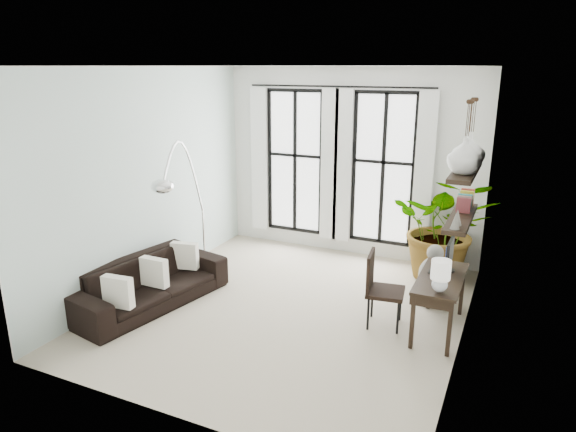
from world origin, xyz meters
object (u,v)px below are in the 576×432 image
Objects in this scene: sofa at (149,282)px; desk_chair at (379,284)px; buddha at (433,278)px; plant at (444,227)px; arc_lamp at (183,174)px; desk at (440,281)px.

desk_chair is at bearing -64.65° from sofa.
buddha is at bearing 54.17° from desk_chair.
plant reaches higher than desk_chair.
desk_chair is (3.02, 0.77, 0.22)m from sofa.
plant is at bearing 67.08° from desk_chair.
desk_chair is 0.44× the size of arc_lamp.
sofa is 2.33× the size of desk_chair.
desk_chair is 1.14m from buddha.
plant reaches higher than buddha.
desk is at bearing -82.72° from plant.
sofa is at bearing -142.90° from plant.
buddha is (-0.21, 0.90, -0.34)m from desk.
arc_lamp reaches higher than buddha.
sofa is at bearing -173.85° from desk_chair.
arc_lamp is (-3.65, -0.09, 1.03)m from desk.
arc_lamp is 2.65× the size of buddha.
arc_lamp is at bearing -150.99° from plant.
plant is (3.52, 2.66, 0.50)m from sofa.
arc_lamp is at bearing -163.82° from buddha.
sofa is at bearing -167.07° from desk.
sofa is 1.01× the size of arc_lamp.
arc_lamp is at bearing 171.91° from desk_chair.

